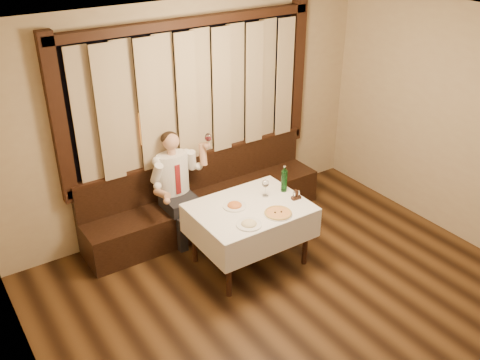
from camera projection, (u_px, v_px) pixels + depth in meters
room at (294, 172)px, 5.03m from camera, size 5.01×6.01×2.81m
banquette at (205, 202)px, 6.88m from camera, size 3.20×0.61×0.94m
dining_table at (250, 215)px, 5.97m from camera, size 1.27×0.97×0.76m
pizza at (278, 213)px, 5.76m from camera, size 0.32×0.32×0.03m
pasta_red at (235, 204)px, 5.90m from camera, size 0.26×0.26×0.09m
pasta_cream at (249, 222)px, 5.56m from camera, size 0.27×0.27×0.09m
green_bottle at (284, 180)px, 6.17m from camera, size 0.07×0.07×0.32m
table_wine_glass at (265, 184)px, 6.05m from camera, size 0.08×0.08×0.21m
cruet_caddy at (296, 196)px, 6.04m from camera, size 0.11×0.06×0.12m
seated_man at (176, 179)px, 6.37m from camera, size 0.75×0.56×1.39m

